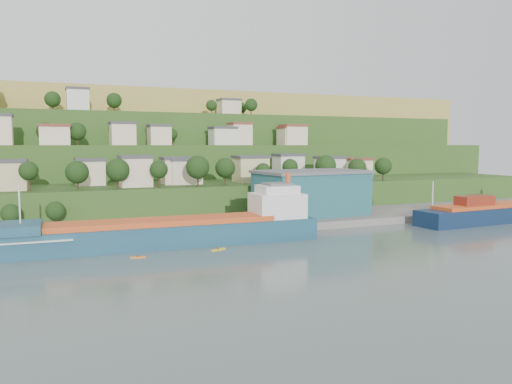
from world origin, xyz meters
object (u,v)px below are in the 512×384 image
cargo_ship_near (180,232)px  warehouse (311,192)px  kayak_orange (138,257)px  cargo_ship_far (504,212)px

cargo_ship_near → warehouse: bearing=25.0°
cargo_ship_near → kayak_orange: 14.78m
cargo_ship_near → cargo_ship_far: 96.04m
cargo_ship_far → warehouse: size_ratio=1.76×
cargo_ship_far → warehouse: 56.92m
cargo_ship_near → cargo_ship_far: (96.01, -2.13, -0.33)m
warehouse → kayak_orange: size_ratio=10.66×
cargo_ship_near → warehouse: size_ratio=2.08×
cargo_ship_near → warehouse: cargo_ship_near is taller
cargo_ship_near → warehouse: 47.62m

